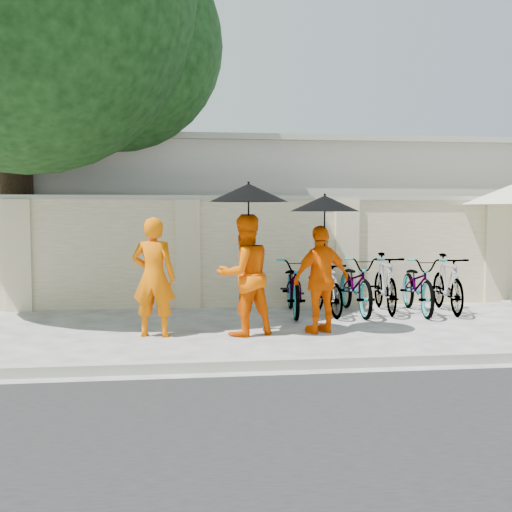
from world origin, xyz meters
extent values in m
plane|color=silver|center=(0.00, 0.00, 0.00)|extent=(80.00, 80.00, 0.00)
cube|color=#A1A28E|center=(0.00, -1.70, 0.06)|extent=(40.00, 0.16, 0.12)
cube|color=beige|center=(1.00, 3.20, 1.00)|extent=(20.00, 0.30, 2.00)
cube|color=#BCB3A4|center=(2.00, 7.00, 1.60)|extent=(14.00, 6.00, 3.20)
cylinder|color=#3D2917|center=(-4.20, 3.90, 2.20)|extent=(0.60, 0.60, 4.40)
sphere|color=#214E1B|center=(-2.30, 3.60, 4.90)|extent=(4.00, 4.00, 4.00)
imported|color=#F06900|center=(-1.54, 0.41, 0.85)|extent=(0.70, 0.53, 1.71)
imported|color=#FF5E00|center=(-0.25, 0.35, 0.87)|extent=(1.04, 0.93, 1.75)
cylinder|color=black|center=(-0.20, 0.27, 1.52)|extent=(0.02, 0.02, 1.06)
cone|color=black|center=(-0.20, 0.27, 2.05)|extent=(1.12, 1.12, 0.26)
imported|color=#FF5D00|center=(0.89, 0.36, 0.79)|extent=(1.00, 0.69, 1.58)
cylinder|color=black|center=(0.91, 0.28, 1.40)|extent=(0.02, 0.02, 1.00)
cone|color=black|center=(0.91, 0.28, 1.90)|extent=(1.01, 1.01, 0.23)
imported|color=slate|center=(0.80, 2.07, 0.50)|extent=(0.86, 1.97, 1.00)
imported|color=slate|center=(1.35, 1.94, 0.47)|extent=(0.59, 1.61, 0.95)
imported|color=slate|center=(1.90, 2.03, 0.51)|extent=(0.70, 1.95, 1.02)
imported|color=slate|center=(2.44, 2.10, 0.52)|extent=(0.68, 1.79, 1.05)
imported|color=slate|center=(2.99, 1.93, 0.50)|extent=(0.87, 1.97, 1.00)
imported|color=slate|center=(3.53, 1.95, 0.52)|extent=(0.68, 1.76, 1.03)
camera|label=1|loc=(-1.25, -8.77, 1.79)|focal=45.00mm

